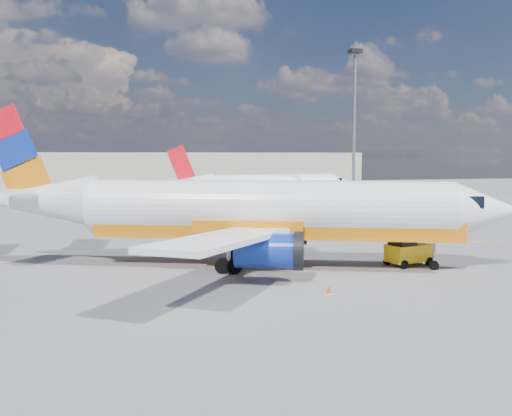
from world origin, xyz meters
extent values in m
plane|color=#5A595E|center=(0.00, 0.00, 0.00)|extent=(240.00, 240.00, 0.00)
cube|color=yellow|center=(0.00, 3.00, 0.01)|extent=(70.00, 0.15, 0.01)
cube|color=#B9B39F|center=(5.00, 75.00, 4.00)|extent=(70.00, 14.00, 8.00)
cylinder|color=white|center=(0.62, -2.94, 3.94)|extent=(23.83, 11.90, 3.72)
cone|color=white|center=(13.93, -7.92, 3.94)|extent=(5.40, 5.01, 3.72)
cone|color=white|center=(-14.23, 2.60, 4.32)|extent=(8.40, 5.99, 3.53)
cube|color=black|center=(12.50, -7.38, 4.54)|extent=(2.62, 3.01, 0.77)
cube|color=orange|center=(1.13, -3.13, 2.68)|extent=(23.60, 11.28, 1.31)
cube|color=white|center=(1.76, 4.80, 2.95)|extent=(4.96, 13.43, 0.88)
cube|color=white|center=(-3.59, -9.54, 2.95)|extent=(10.31, 12.79, 0.88)
cylinder|color=navy|center=(2.85, 1.47, 1.91)|extent=(4.41, 3.32, 2.08)
cylinder|color=navy|center=(-0.59, -7.74, 1.91)|extent=(4.41, 3.32, 2.08)
cylinder|color=black|center=(4.49, 0.86, 1.91)|extent=(1.32, 2.34, 2.30)
cylinder|color=black|center=(1.05, -8.35, 1.91)|extent=(1.32, 2.34, 2.30)
cube|color=orange|center=(-15.76, 3.18, 7.65)|extent=(4.92, 2.10, 6.82)
cube|color=white|center=(-14.54, 6.45, 5.03)|extent=(2.64, 5.56, 0.20)
cylinder|color=#919198|center=(10.86, -6.77, 1.37)|extent=(0.25, 0.25, 2.30)
cylinder|color=black|center=(10.86, -6.77, 0.31)|extent=(0.67, 0.46, 0.61)
cylinder|color=black|center=(-0.51, 0.28, 0.49)|extent=(1.07, 0.73, 0.98)
cylinder|color=black|center=(-2.34, -4.64, 0.49)|extent=(1.07, 0.73, 0.98)
cylinder|color=white|center=(14.22, 42.86, 3.19)|extent=(19.68, 5.13, 3.01)
cone|color=white|center=(25.66, 44.13, 3.19)|extent=(3.85, 3.38, 3.01)
cone|color=white|center=(1.47, 41.45, 3.50)|extent=(6.47, 3.52, 2.86)
cube|color=black|center=(24.43, 43.99, 3.67)|extent=(1.72, 2.19, 0.62)
cube|color=white|center=(14.66, 42.91, 2.17)|extent=(19.63, 4.60, 1.06)
cube|color=white|center=(12.22, 48.88, 2.39)|extent=(6.34, 10.94, 0.71)
cube|color=white|center=(13.58, 36.56, 2.39)|extent=(4.23, 10.90, 0.71)
cylinder|color=white|center=(14.22, 46.87, 1.55)|extent=(3.35, 2.02, 1.68)
cylinder|color=white|center=(15.10, 38.95, 1.55)|extent=(3.35, 2.02, 1.68)
cylinder|color=black|center=(15.63, 47.03, 1.55)|extent=(0.64, 1.90, 1.86)
cylinder|color=black|center=(16.51, 39.11, 1.55)|extent=(0.64, 1.90, 1.86)
cube|color=red|center=(0.15, 41.31, 6.20)|extent=(4.16, 0.72, 5.52)
cube|color=white|center=(-0.16, 44.12, 4.07)|extent=(3.60, 4.83, 0.16)
cube|color=white|center=(0.46, 38.49, 4.07)|extent=(2.80, 4.73, 0.16)
cylinder|color=#919198|center=(23.02, 43.84, 1.11)|extent=(0.18, 0.18, 1.86)
cylinder|color=black|center=(23.02, 43.84, 0.25)|extent=(0.52, 0.27, 0.50)
cylinder|color=black|center=(12.23, 44.78, 0.40)|extent=(0.83, 0.42, 0.80)
cylinder|color=black|center=(12.70, 40.56, 0.40)|extent=(0.83, 0.42, 0.80)
cylinder|color=black|center=(8.72, -4.44, 0.29)|extent=(0.61, 0.37, 0.57)
cylinder|color=black|center=(9.13, -6.00, 0.29)|extent=(0.61, 0.37, 0.57)
cylinder|color=black|center=(10.95, -3.86, 0.29)|extent=(0.61, 0.37, 0.57)
cylinder|color=black|center=(11.35, -5.42, 0.29)|extent=(0.61, 0.37, 0.57)
cube|color=yellow|center=(10.04, -4.93, 0.86)|extent=(3.30, 2.31, 1.15)
cube|color=black|center=(9.48, -5.08, 1.78)|extent=(1.68, 1.68, 0.69)
cube|color=white|center=(1.86, -11.16, 0.02)|extent=(0.36, 0.36, 0.04)
cone|color=#F13D09|center=(1.86, -11.16, 0.27)|extent=(0.30, 0.30, 0.46)
cylinder|color=#919198|center=(24.65, 37.37, 10.95)|extent=(0.48, 0.48, 21.91)
cube|color=black|center=(24.65, 37.37, 22.24)|extent=(1.64, 1.64, 0.55)
camera|label=1|loc=(-9.37, -39.42, 7.43)|focal=40.00mm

